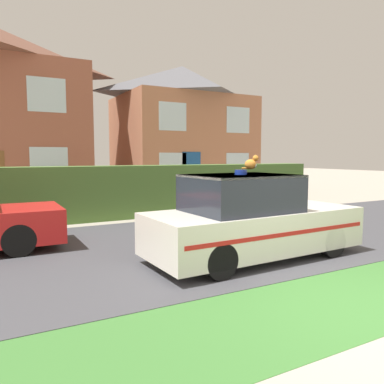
{
  "coord_description": "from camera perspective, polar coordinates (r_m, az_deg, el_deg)",
  "views": [
    {
      "loc": [
        -4.07,
        -2.93,
        1.91
      ],
      "look_at": [
        0.16,
        4.89,
        1.05
      ],
      "focal_mm": 35.0,
      "sensor_mm": 36.0,
      "label": 1
    }
  ],
  "objects": [
    {
      "name": "cat",
      "position": [
        7.05,
        9.07,
        4.35
      ],
      "size": [
        0.26,
        0.3,
        0.27
      ],
      "rotation": [
        0.0,
        0.0,
        5.65
      ],
      "color": "orange",
      "rests_on": "police_car"
    },
    {
      "name": "ground_plane",
      "position": [
        5.36,
        25.03,
        -15.87
      ],
      "size": [
        80.0,
        80.0,
        0.0
      ],
      "primitive_type": "plane",
      "color": "#A89E8E"
    },
    {
      "name": "road_strip",
      "position": [
        8.45,
        1.13,
        -7.49
      ],
      "size": [
        28.0,
        5.96,
        0.01
      ],
      "primitive_type": "cube",
      "color": "#424247",
      "rests_on": "ground"
    },
    {
      "name": "house_right",
      "position": [
        20.78,
        -1.45,
        9.71
      ],
      "size": [
        7.03,
        5.5,
        6.73
      ],
      "color": "#A86B4C",
      "rests_on": "ground"
    },
    {
      "name": "police_car",
      "position": [
        7.01,
        8.97,
        -4.26
      ],
      "size": [
        4.18,
        1.76,
        1.65
      ],
      "rotation": [
        0.0,
        0.0,
        0.04
      ],
      "color": "black",
      "rests_on": "road_strip"
    },
    {
      "name": "lawn_verge",
      "position": [
        5.56,
        22.06,
        -14.94
      ],
      "size": [
        28.0,
        1.82,
        0.01
      ],
      "primitive_type": "cube",
      "color": "#3D7533",
      "rests_on": "ground"
    },
    {
      "name": "garden_hedge",
      "position": [
        11.94,
        -7.2,
        0.18
      ],
      "size": [
        12.75,
        0.87,
        1.61
      ],
      "primitive_type": "cube",
      "color": "#4C7233",
      "rests_on": "ground"
    }
  ]
}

